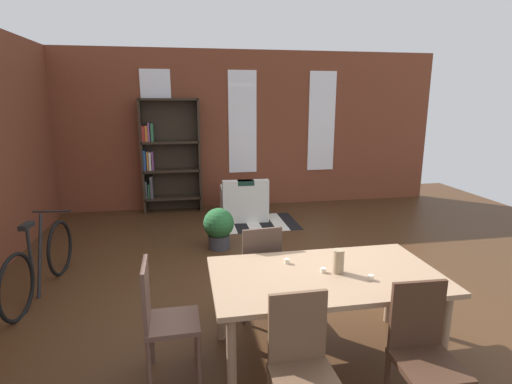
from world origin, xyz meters
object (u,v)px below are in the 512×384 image
(dining_chair_near_right, at_px, (423,350))
(bookshelf_tall, at_px, (167,156))
(vase_on_table, at_px, (338,261))
(dining_chair_far_left, at_px, (259,268))
(armchair_white, at_px, (244,203))
(dining_table, at_px, (325,283))
(dining_chair_near_left, at_px, (302,365))
(dining_chair_head_left, at_px, (163,316))
(bicycle_second, at_px, (40,264))
(potted_plant_by_shelf, at_px, (219,227))

(dining_chair_near_right, bearing_deg, bookshelf_tall, 107.97)
(vase_on_table, height_order, bookshelf_tall, bookshelf_tall)
(dining_chair_far_left, relative_size, armchair_white, 1.15)
(dining_table, distance_m, dining_chair_near_left, 0.86)
(bookshelf_tall, bearing_deg, dining_chair_head_left, -88.83)
(bookshelf_tall, height_order, armchair_white, bookshelf_tall)
(vase_on_table, bearing_deg, bicycle_second, 149.37)
(dining_chair_head_left, bearing_deg, bookshelf_tall, 91.17)
(bicycle_second, bearing_deg, dining_table, -31.59)
(dining_chair_far_left, height_order, armchair_white, dining_chair_far_left)
(bicycle_second, relative_size, potted_plant_by_shelf, 2.89)
(vase_on_table, height_order, dining_chair_near_right, same)
(dining_chair_head_left, bearing_deg, armchair_white, 73.10)
(dining_chair_head_left, bearing_deg, bicycle_second, 130.23)
(dining_table, distance_m, dining_chair_far_left, 0.86)
(dining_table, xyz_separation_m, dining_chair_near_left, (-0.41, -0.74, -0.16))
(bookshelf_tall, distance_m, armchair_white, 1.72)
(dining_chair_far_left, bearing_deg, dining_chair_near_left, -90.32)
(vase_on_table, relative_size, bicycle_second, 0.11)
(dining_table, xyz_separation_m, armchair_white, (-0.04, 4.09, -0.40))
(bicycle_second, bearing_deg, dining_chair_head_left, -49.77)
(vase_on_table, xyz_separation_m, armchair_white, (-0.15, 4.09, -0.57))
(dining_table, distance_m, dining_chair_near_right, 0.86)
(dining_chair_near_right, xyz_separation_m, armchair_white, (-0.46, 4.83, -0.23))
(dining_chair_near_right, relative_size, dining_chair_head_left, 1.00)
(vase_on_table, bearing_deg, bookshelf_tall, 107.21)
(dining_chair_near_right, bearing_deg, dining_chair_head_left, 156.54)
(dining_table, distance_m, vase_on_table, 0.20)
(dining_chair_near_right, bearing_deg, dining_table, 119.23)
(dining_chair_near_left, bearing_deg, bookshelf_tall, 99.95)
(vase_on_table, bearing_deg, dining_chair_near_left, -124.87)
(dining_chair_near_right, height_order, bookshelf_tall, bookshelf_tall)
(vase_on_table, relative_size, dining_chair_near_right, 0.20)
(vase_on_table, distance_m, armchair_white, 4.13)
(dining_table, xyz_separation_m, vase_on_table, (0.10, 0.00, 0.18))
(dining_chair_head_left, height_order, bookshelf_tall, bookshelf_tall)
(dining_chair_near_left, bearing_deg, vase_on_table, 55.13)
(dining_table, height_order, dining_chair_near_left, dining_chair_near_left)
(dining_table, bearing_deg, dining_chair_far_left, 118.62)
(dining_chair_near_left, relative_size, bookshelf_tall, 0.45)
(armchair_white, height_order, bicycle_second, bicycle_second)
(vase_on_table, distance_m, dining_chair_near_right, 0.87)
(bicycle_second, bearing_deg, dining_chair_near_right, -37.65)
(dining_chair_near_right, height_order, dining_chair_head_left, same)
(vase_on_table, distance_m, dining_chair_far_left, 0.96)
(vase_on_table, distance_m, potted_plant_by_shelf, 2.80)
(dining_chair_far_left, height_order, potted_plant_by_shelf, dining_chair_far_left)
(dining_chair_head_left, relative_size, armchair_white, 1.15)
(vase_on_table, xyz_separation_m, dining_chair_near_right, (0.31, -0.74, -0.34))
(potted_plant_by_shelf, bearing_deg, dining_chair_far_left, -83.34)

